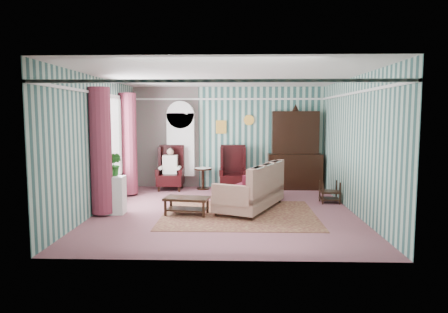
{
  "coord_description": "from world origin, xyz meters",
  "views": [
    {
      "loc": [
        0.23,
        -8.54,
        2.07
      ],
      "look_at": [
        -0.04,
        0.6,
        1.14
      ],
      "focal_mm": 32.0,
      "sensor_mm": 36.0,
      "label": 1
    }
  ],
  "objects_px": {
    "wingback_left": "(170,168)",
    "round_side_table": "(203,179)",
    "wingback_right": "(233,168)",
    "nest_table": "(330,192)",
    "sofa": "(250,189)",
    "plant_stand": "(112,195)",
    "coffee_table": "(187,206)",
    "dresser_hutch": "(295,148)",
    "seated_woman": "(170,169)",
    "bookcase": "(181,149)",
    "floral_armchair": "(260,179)"
  },
  "relations": [
    {
      "from": "nest_table",
      "to": "dresser_hutch",
      "type": "bearing_deg",
      "value": 107.39
    },
    {
      "from": "bookcase",
      "to": "seated_woman",
      "type": "distance_m",
      "value": 0.7
    },
    {
      "from": "wingback_right",
      "to": "sofa",
      "type": "xyz_separation_m",
      "value": [
        0.4,
        -2.25,
        -0.18
      ]
    },
    {
      "from": "dresser_hutch",
      "to": "wingback_right",
      "type": "distance_m",
      "value": 1.86
    },
    {
      "from": "wingback_right",
      "to": "sofa",
      "type": "relative_size",
      "value": 0.6
    },
    {
      "from": "wingback_right",
      "to": "nest_table",
      "type": "relative_size",
      "value": 2.31
    },
    {
      "from": "sofa",
      "to": "nest_table",
      "type": "bearing_deg",
      "value": -46.14
    },
    {
      "from": "coffee_table",
      "to": "wingback_right",
      "type": "bearing_deg",
      "value": 71.31
    },
    {
      "from": "floral_armchair",
      "to": "bookcase",
      "type": "bearing_deg",
      "value": 80.27
    },
    {
      "from": "wingback_right",
      "to": "nest_table",
      "type": "bearing_deg",
      "value": -33.75
    },
    {
      "from": "round_side_table",
      "to": "floral_armchair",
      "type": "bearing_deg",
      "value": -35.46
    },
    {
      "from": "bookcase",
      "to": "dresser_hutch",
      "type": "relative_size",
      "value": 0.95
    },
    {
      "from": "seated_woman",
      "to": "plant_stand",
      "type": "distance_m",
      "value": 2.87
    },
    {
      "from": "bookcase",
      "to": "round_side_table",
      "type": "relative_size",
      "value": 3.73
    },
    {
      "from": "wingback_right",
      "to": "wingback_left",
      "type": "bearing_deg",
      "value": 180.0
    },
    {
      "from": "coffee_table",
      "to": "floral_armchair",
      "type": "bearing_deg",
      "value": 48.42
    },
    {
      "from": "round_side_table",
      "to": "sofa",
      "type": "xyz_separation_m",
      "value": [
        1.25,
        -2.4,
        0.15
      ]
    },
    {
      "from": "sofa",
      "to": "coffee_table",
      "type": "relative_size",
      "value": 2.27
    },
    {
      "from": "bookcase",
      "to": "coffee_table",
      "type": "relative_size",
      "value": 2.44
    },
    {
      "from": "seated_woman",
      "to": "floral_armchair",
      "type": "xyz_separation_m",
      "value": [
        2.44,
        -0.95,
        -0.11
      ]
    },
    {
      "from": "plant_stand",
      "to": "bookcase",
      "type": "bearing_deg",
      "value": 71.51
    },
    {
      "from": "dresser_hutch",
      "to": "round_side_table",
      "type": "relative_size",
      "value": 3.93
    },
    {
      "from": "wingback_right",
      "to": "plant_stand",
      "type": "xyz_separation_m",
      "value": [
        -2.55,
        -2.75,
        -0.22
      ]
    },
    {
      "from": "wingback_left",
      "to": "seated_woman",
      "type": "distance_m",
      "value": 0.04
    },
    {
      "from": "dresser_hutch",
      "to": "round_side_table",
      "type": "xyz_separation_m",
      "value": [
        -2.6,
        -0.12,
        -0.88
      ]
    },
    {
      "from": "dresser_hutch",
      "to": "wingback_right",
      "type": "xyz_separation_m",
      "value": [
        -1.75,
        -0.27,
        -0.55
      ]
    },
    {
      "from": "sofa",
      "to": "wingback_left",
      "type": "bearing_deg",
      "value": 67.53
    },
    {
      "from": "wingback_right",
      "to": "plant_stand",
      "type": "distance_m",
      "value": 3.76
    },
    {
      "from": "wingback_left",
      "to": "round_side_table",
      "type": "height_order",
      "value": "wingback_left"
    },
    {
      "from": "sofa",
      "to": "dresser_hutch",
      "type": "bearing_deg",
      "value": -4.34
    },
    {
      "from": "dresser_hutch",
      "to": "coffee_table",
      "type": "bearing_deg",
      "value": -131.3
    },
    {
      "from": "round_side_table",
      "to": "coffee_table",
      "type": "relative_size",
      "value": 0.65
    },
    {
      "from": "dresser_hutch",
      "to": "coffee_table",
      "type": "height_order",
      "value": "dresser_hutch"
    },
    {
      "from": "dresser_hutch",
      "to": "round_side_table",
      "type": "height_order",
      "value": "dresser_hutch"
    },
    {
      "from": "sofa",
      "to": "floral_armchair",
      "type": "bearing_deg",
      "value": 11.09
    },
    {
      "from": "dresser_hutch",
      "to": "nest_table",
      "type": "height_order",
      "value": "dresser_hutch"
    },
    {
      "from": "round_side_table",
      "to": "nest_table",
      "type": "relative_size",
      "value": 1.11
    },
    {
      "from": "nest_table",
      "to": "plant_stand",
      "type": "bearing_deg",
      "value": -166.16
    },
    {
      "from": "nest_table",
      "to": "sofa",
      "type": "relative_size",
      "value": 0.26
    },
    {
      "from": "round_side_table",
      "to": "plant_stand",
      "type": "xyz_separation_m",
      "value": [
        -1.7,
        -2.9,
        0.1
      ]
    },
    {
      "from": "dresser_hutch",
      "to": "nest_table",
      "type": "xyz_separation_m",
      "value": [
        0.57,
        -1.82,
        -0.91
      ]
    },
    {
      "from": "sofa",
      "to": "round_side_table",
      "type": "bearing_deg",
      "value": 51.35
    },
    {
      "from": "bookcase",
      "to": "nest_table",
      "type": "xyz_separation_m",
      "value": [
        3.82,
        -1.94,
        -0.85
      ]
    },
    {
      "from": "plant_stand",
      "to": "floral_armchair",
      "type": "xyz_separation_m",
      "value": [
        3.24,
        1.8,
        0.08
      ]
    },
    {
      "from": "dresser_hutch",
      "to": "seated_woman",
      "type": "xyz_separation_m",
      "value": [
        -3.5,
        -0.27,
        -0.59
      ]
    },
    {
      "from": "dresser_hutch",
      "to": "coffee_table",
      "type": "distance_m",
      "value": 4.21
    },
    {
      "from": "floral_armchair",
      "to": "coffee_table",
      "type": "distance_m",
      "value": 2.49
    },
    {
      "from": "wingback_right",
      "to": "round_side_table",
      "type": "relative_size",
      "value": 2.08
    },
    {
      "from": "nest_table",
      "to": "coffee_table",
      "type": "relative_size",
      "value": 0.59
    },
    {
      "from": "seated_woman",
      "to": "coffee_table",
      "type": "xyz_separation_m",
      "value": [
        0.8,
        -2.8,
        -0.4
      ]
    }
  ]
}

